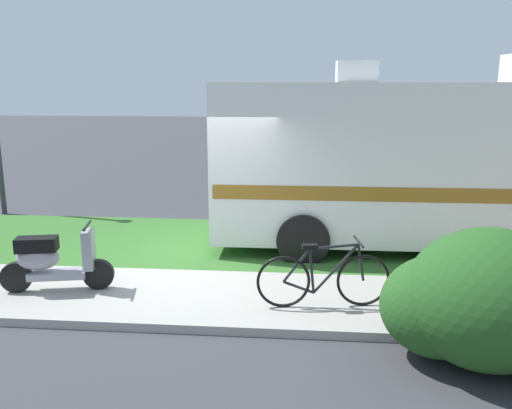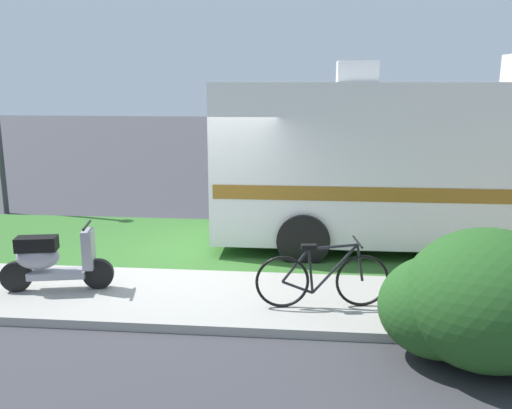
# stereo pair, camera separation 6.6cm
# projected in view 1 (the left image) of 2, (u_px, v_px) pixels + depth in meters

# --- Properties ---
(ground_plane) EXTENTS (80.00, 80.00, 0.00)m
(ground_plane) POSITION_uv_depth(u_px,v_px,m) (199.00, 273.00, 8.88)
(ground_plane) COLOR #38383D
(sidewalk) EXTENTS (24.00, 2.00, 0.12)m
(sidewalk) POSITION_uv_depth(u_px,v_px,m) (182.00, 298.00, 7.70)
(sidewalk) COLOR #9E9B93
(sidewalk) RESTS_ON ground
(grass_strip) EXTENTS (24.00, 3.40, 0.08)m
(grass_strip) POSITION_uv_depth(u_px,v_px,m) (214.00, 244.00, 10.33)
(grass_strip) COLOR #336628
(grass_strip) RESTS_ON ground
(motorhome_rv) EXTENTS (7.13, 2.55, 3.55)m
(motorhome_rv) POSITION_uv_depth(u_px,v_px,m) (418.00, 159.00, 9.81)
(motorhome_rv) COLOR silver
(motorhome_rv) RESTS_ON ground
(scooter) EXTENTS (1.57, 0.60, 0.97)m
(scooter) POSITION_uv_depth(u_px,v_px,m) (52.00, 260.00, 7.72)
(scooter) COLOR black
(scooter) RESTS_ON ground
(bicycle) EXTENTS (1.77, 0.52, 0.91)m
(bicycle) POSITION_uv_depth(u_px,v_px,m) (323.00, 278.00, 7.17)
(bicycle) COLOR black
(bicycle) RESTS_ON ground
(pickup_truck_near) EXTENTS (5.15, 2.23, 1.78)m
(pickup_truck_near) POSITION_uv_depth(u_px,v_px,m) (452.00, 165.00, 14.06)
(pickup_truck_near) COLOR #1E2328
(pickup_truck_near) RESTS_ON ground
(bush_by_porch) EXTENTS (2.15, 1.61, 1.53)m
(bush_by_porch) POSITION_uv_depth(u_px,v_px,m) (486.00, 306.00, 5.79)
(bush_by_porch) COLOR #23511E
(bush_by_porch) RESTS_ON ground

